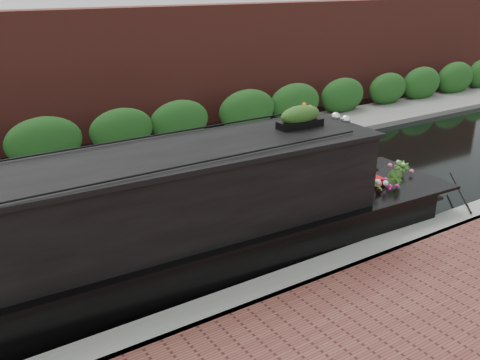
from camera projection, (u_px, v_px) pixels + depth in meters
ground at (207, 217)px, 11.57m from camera, size 80.00×80.00×0.00m
near_bank_coping at (304, 285)px, 8.99m from camera, size 40.00×0.60×0.50m
far_bank_path at (131, 164)px, 14.86m from camera, size 40.00×2.40×0.34m
far_hedge at (119, 155)px, 15.56m from camera, size 40.00×1.10×2.80m
far_brick_wall at (95, 138)px, 17.20m from camera, size 40.00×1.00×8.00m
narrowboat at (144, 237)px, 8.77m from camera, size 12.43×2.69×2.88m
rope_fender at (409, 192)px, 12.39m from camera, size 0.37×0.34×0.37m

